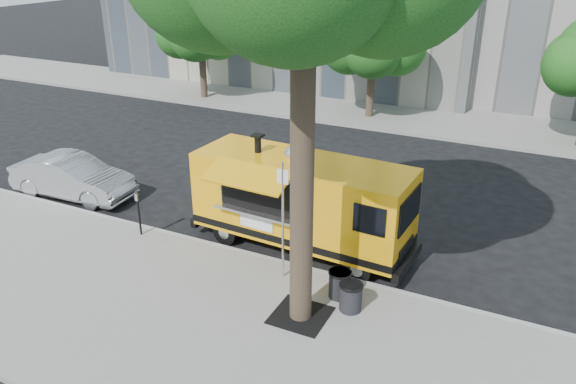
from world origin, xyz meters
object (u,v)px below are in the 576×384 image
object	(u,v)px
far_tree_a	(200,26)
parking_meter	(138,207)
sign_post	(283,214)
sedan	(73,177)
trash_bin_left	(340,283)
food_truck	(300,201)
trash_bin_right	(351,296)
far_tree_b	(374,36)

from	to	relation	value
far_tree_a	parking_meter	world-z (taller)	far_tree_a
far_tree_a	sign_post	distance (m)	18.14
sedan	far_tree_a	bearing A→B (deg)	10.66
far_tree_a	trash_bin_left	world-z (taller)	far_tree_a
parking_meter	sign_post	bearing A→B (deg)	-2.52
sign_post	parking_meter	size ratio (longest dim) A/B	2.25
parking_meter	food_truck	world-z (taller)	food_truck
far_tree_a	parking_meter	distance (m)	15.59
far_tree_a	sedan	xyz separation A→B (m)	(3.15, -12.30, -3.09)
trash_bin_left	trash_bin_right	xyz separation A→B (m)	(0.40, -0.38, -0.00)
sedan	trash_bin_left	xyz separation A→B (m)	(9.94, -1.73, -0.18)
far_tree_a	parking_meter	size ratio (longest dim) A/B	4.01
sign_post	parking_meter	bearing A→B (deg)	177.48
far_tree_b	trash_bin_left	bearing A→B (deg)	-74.16
far_tree_a	food_truck	distance (m)	16.68
food_truck	trash_bin_left	distance (m)	2.83
far_tree_b	sedan	world-z (taller)	far_tree_b
trash_bin_left	sign_post	bearing A→B (deg)	173.29
far_tree_a	far_tree_b	bearing A→B (deg)	2.54
parking_meter	trash_bin_right	world-z (taller)	parking_meter
food_truck	sign_post	bearing A→B (deg)	-75.76
trash_bin_right	far_tree_b	bearing A→B (deg)	106.90
far_tree_b	sign_post	distance (m)	14.61
far_tree_b	food_truck	xyz separation A→B (m)	(2.21, -12.53, -2.42)
food_truck	sedan	xyz separation A→B (m)	(-8.05, -0.17, -0.73)
trash_bin_right	parking_meter	bearing A→B (deg)	173.36
parking_meter	food_truck	xyz separation A→B (m)	(4.21, 1.52, 0.43)
far_tree_a	sedan	bearing A→B (deg)	-75.63
sign_post	trash_bin_right	distance (m)	2.44
trash_bin_right	sign_post	bearing A→B (deg)	164.05
far_tree_b	parking_meter	xyz separation A→B (m)	(-2.00, -14.05, -2.85)
parking_meter	sedan	world-z (taller)	parking_meter
sedan	far_tree_b	bearing A→B (deg)	-28.44
far_tree_a	far_tree_b	size ratio (longest dim) A/B	0.97
far_tree_a	sedan	size ratio (longest dim) A/B	1.29
far_tree_b	parking_meter	world-z (taller)	far_tree_b
sign_post	trash_bin_left	xyz separation A→B (m)	(1.55, -0.18, -1.35)
far_tree_b	food_truck	world-z (taller)	far_tree_b
far_tree_b	sedan	size ratio (longest dim) A/B	1.33
sedan	food_truck	bearing A→B (deg)	-92.48
far_tree_a	food_truck	bearing A→B (deg)	-47.26
far_tree_b	food_truck	bearing A→B (deg)	-80.01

